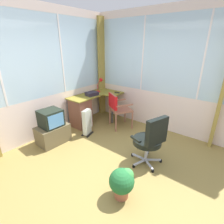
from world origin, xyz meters
The scene contains 13 objects.
ground centered at (0.00, 0.00, -0.03)m, with size 5.03×5.05×0.06m, color olive.
north_window_panel centered at (0.00, 2.05, 1.39)m, with size 4.03×0.07×2.78m.
east_window_panel centered at (2.04, 0.00, 1.39)m, with size 0.07×4.05×2.78m.
curtain_corner centered at (1.91, 1.92, 1.34)m, with size 0.23×0.07×2.68m, color olive.
desk centered at (0.91, 1.72, 0.42)m, with size 1.39×0.83×0.76m.
desk_lamp centered at (1.64, 1.72, 1.02)m, with size 0.23×0.20×0.39m.
tv_remote centered at (1.80, 1.28, 0.78)m, with size 0.04×0.15×0.02m, color black.
paper_tray centered at (1.21, 1.65, 0.81)m, with size 0.30×0.23×0.09m, color #26212D.
wooden_armchair centered at (1.36, 0.96, 0.58)m, with size 0.66×0.66×0.90m.
office_chair centered at (0.55, -0.38, 0.53)m, with size 0.63×0.59×0.94m.
tv_on_stand centered at (-0.07, 1.60, 0.33)m, with size 0.65×0.46×0.76m.
space_heater centered at (0.65, 1.27, 0.32)m, with size 0.33×0.23×0.63m.
potted_plant centered at (-0.31, -0.41, 0.27)m, with size 0.35×0.35×0.46m.
Camera 1 is at (-1.82, -1.43, 2.04)m, focal length 27.40 mm.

